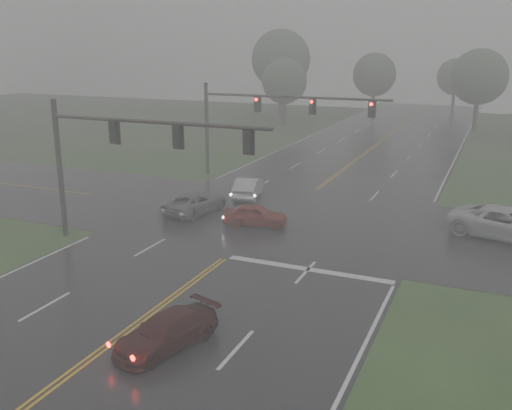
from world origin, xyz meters
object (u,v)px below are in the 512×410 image
at_px(sedan_maroon, 167,347).
at_px(sedan_red, 255,226).
at_px(car_grey, 196,213).
at_px(sedan_silver, 248,198).
at_px(signal_gantry_far, 260,113).
at_px(signal_gantry_near, 116,147).
at_px(pickup_white, 505,239).

xyz_separation_m(sedan_maroon, sedan_red, (-2.81, 14.73, 0.00)).
distance_m(sedan_red, car_grey, 4.84).
relative_size(sedan_red, car_grey, 0.79).
height_order(sedan_maroon, sedan_red, sedan_red).
distance_m(sedan_silver, signal_gantry_far, 8.01).
bearing_deg(signal_gantry_near, car_grey, 83.86).
height_order(sedan_silver, signal_gantry_near, signal_gantry_near).
relative_size(pickup_white, signal_gantry_near, 0.48).
height_order(sedan_maroon, signal_gantry_far, signal_gantry_far).
bearing_deg(car_grey, signal_gantry_near, 92.71).
xyz_separation_m(sedan_silver, car_grey, (-1.60, -4.97, 0.00)).
relative_size(sedan_silver, signal_gantry_near, 0.35).
height_order(car_grey, signal_gantry_far, signal_gantry_far).
relative_size(sedan_maroon, pickup_white, 0.68).
bearing_deg(car_grey, sedan_maroon, 124.45).
bearing_deg(pickup_white, sedan_red, 118.98).
relative_size(sedan_red, signal_gantry_near, 0.30).
bearing_deg(car_grey, sedan_red, 176.78).
bearing_deg(signal_gantry_far, signal_gantry_near, -92.95).
xyz_separation_m(sedan_maroon, signal_gantry_near, (-8.30, 8.66, 5.52)).
xyz_separation_m(pickup_white, signal_gantry_far, (-18.77, 8.11, 5.51)).
xyz_separation_m(sedan_maroon, signal_gantry_far, (-7.39, 26.34, 5.51)).
distance_m(sedan_red, sedan_silver, 6.75).
relative_size(signal_gantry_near, signal_gantry_far, 0.85).
height_order(sedan_silver, pickup_white, pickup_white).
bearing_deg(signal_gantry_near, sedan_maroon, -46.21).
relative_size(sedan_red, signal_gantry_far, 0.25).
bearing_deg(car_grey, pickup_white, -163.66).
height_order(sedan_red, signal_gantry_near, signal_gantry_near).
distance_m(sedan_maroon, sedan_red, 14.99).
bearing_deg(sedan_silver, pickup_white, 158.32).
xyz_separation_m(sedan_red, sedan_silver, (-3.14, 5.98, 0.00)).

